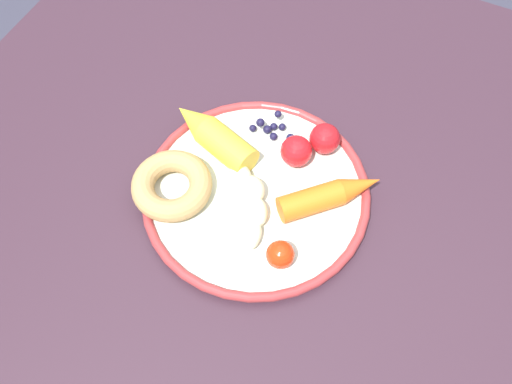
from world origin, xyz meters
TOP-DOWN VIEW (x-y plane):
  - ground_plane at (0.00, 0.00)m, footprint 6.00×6.00m
  - dining_table at (0.00, 0.00)m, footprint 1.00×0.96m
  - plate at (-0.03, -0.01)m, footprint 0.29×0.29m
  - banana at (-0.03, -0.02)m, footprint 0.12×0.12m
  - carrot_orange at (0.06, 0.02)m, footprint 0.12×0.12m
  - carrot_yellow at (-0.11, 0.03)m, footprint 0.14×0.08m
  - donut at (-0.12, -0.05)m, footprint 0.11×0.11m
  - blueberry_pile at (-0.05, 0.09)m, footprint 0.06×0.04m
  - tomato_near at (0.04, -0.08)m, footprint 0.03×0.03m
  - tomato_mid at (-0.00, 0.06)m, footprint 0.04×0.04m
  - tomato_far at (0.03, 0.09)m, footprint 0.04×0.04m

SIDE VIEW (x-z plane):
  - ground_plane at x=0.00m, z-range 0.00..0.00m
  - dining_table at x=0.00m, z-range 0.27..0.97m
  - plate at x=-0.03m, z-range 0.70..0.72m
  - blueberry_pile at x=-0.05m, z-range 0.71..0.73m
  - banana at x=-0.03m, z-range 0.71..0.74m
  - donut at x=-0.12m, z-range 0.72..0.75m
  - carrot_orange at x=0.06m, z-range 0.72..0.75m
  - tomato_near at x=0.04m, z-range 0.72..0.75m
  - tomato_far at x=0.03m, z-range 0.72..0.76m
  - carrot_yellow at x=-0.11m, z-range 0.72..0.76m
  - tomato_mid at x=0.00m, z-range 0.72..0.76m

